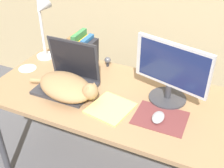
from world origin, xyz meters
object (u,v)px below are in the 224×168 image
object	(u,v)px
external_monitor	(171,72)
cd_disc	(28,68)
cat	(67,87)
book_row	(83,50)
webcam	(108,61)
laptop	(68,79)
desk_lamp	(42,18)
computer_mouse	(158,117)
notepad	(111,108)

from	to	relation	value
external_monitor	cd_disc	distance (m)	0.99
cat	book_row	size ratio (longest dim) A/B	2.15
webcam	cat	bearing A→B (deg)	-99.75
laptop	webcam	bearing A→B (deg)	71.40
laptop	external_monitor	world-z (taller)	external_monitor
desk_lamp	computer_mouse	bearing A→B (deg)	-19.02
external_monitor	webcam	bearing A→B (deg)	156.75
computer_mouse	book_row	bearing A→B (deg)	150.03
external_monitor	webcam	distance (m)	0.54
laptop	desk_lamp	bearing A→B (deg)	143.85
computer_mouse	cat	bearing A→B (deg)	179.98
laptop	book_row	size ratio (longest dim) A/B	1.47
cat	notepad	world-z (taller)	cat
notepad	book_row	bearing A→B (deg)	134.55
external_monitor	cd_disc	bearing A→B (deg)	-176.88
book_row	webcam	xyz separation A→B (m)	(0.17, 0.03, -0.06)
laptop	notepad	world-z (taller)	laptop
cat	desk_lamp	world-z (taller)	desk_lamp
book_row	notepad	xyz separation A→B (m)	(0.39, -0.39, -0.10)
computer_mouse	cd_disc	bearing A→B (deg)	171.13
computer_mouse	desk_lamp	size ratio (longest dim) A/B	0.22
cd_disc	cat	bearing A→B (deg)	-19.92
computer_mouse	notepad	distance (m)	0.27
external_monitor	computer_mouse	xyz separation A→B (m)	(0.00, -0.20, -0.16)
desk_lamp	cd_disc	bearing A→B (deg)	-106.94
book_row	desk_lamp	world-z (taller)	desk_lamp
laptop	cd_disc	world-z (taller)	laptop
cat	external_monitor	xyz separation A→B (m)	(0.55, 0.20, 0.13)
laptop	notepad	xyz separation A→B (m)	(0.33, -0.09, -0.05)
computer_mouse	webcam	world-z (taller)	webcam
cat	laptop	bearing A→B (deg)	117.38
laptop	cat	xyz separation A→B (m)	(0.04, -0.08, 0.00)
notepad	cd_disc	xyz separation A→B (m)	(-0.70, 0.17, -0.00)
external_monitor	cd_disc	world-z (taller)	external_monitor
laptop	cat	world-z (taller)	laptop
desk_lamp	external_monitor	bearing A→B (deg)	-7.04
desk_lamp	webcam	world-z (taller)	desk_lamp
computer_mouse	book_row	xyz separation A→B (m)	(-0.65, 0.38, 0.08)
cat	book_row	bearing A→B (deg)	104.75
notepad	external_monitor	bearing A→B (deg)	39.73
notepad	cd_disc	bearing A→B (deg)	166.69
cat	external_monitor	distance (m)	0.60
notepad	cd_disc	distance (m)	0.72
book_row	webcam	world-z (taller)	book_row
notepad	webcam	world-z (taller)	webcam
cd_disc	book_row	bearing A→B (deg)	35.22
book_row	desk_lamp	size ratio (longest dim) A/B	0.50
desk_lamp	notepad	distance (m)	0.79
webcam	laptop	bearing A→B (deg)	-108.60
laptop	cd_disc	bearing A→B (deg)	169.13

